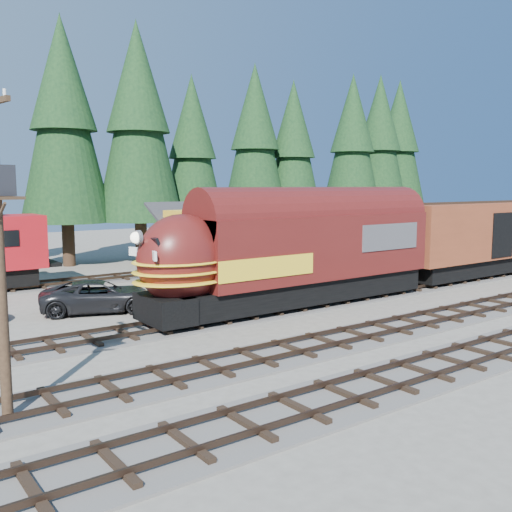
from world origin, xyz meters
TOP-DOWN VIEW (x-y plane):
  - ground at (0.00, 0.00)m, footprint 120.00×120.00m
  - track_siding at (10.00, 4.00)m, footprint 68.00×3.20m
  - track_spur at (-10.00, 18.00)m, footprint 32.00×3.20m
  - depot at (-0.00, 10.50)m, footprint 12.80×7.00m
  - conifer_backdrop at (8.37, 24.63)m, footprint 79.66×22.96m
  - locomotive at (-3.13, 4.00)m, footprint 17.35×3.45m
  - boxcar at (13.81, 4.00)m, footprint 15.19×3.25m
  - pickup_truck_a at (-11.09, 9.07)m, footprint 6.31×4.53m

SIDE VIEW (x-z plane):
  - ground at x=0.00m, z-range 0.00..0.00m
  - track_siding at x=10.00m, z-range -0.11..0.22m
  - track_spur at x=-10.00m, z-range -0.11..0.22m
  - pickup_truck_a at x=-11.09m, z-range 0.00..1.60m
  - locomotive at x=-3.13m, z-range 0.37..5.09m
  - boxcar at x=13.81m, z-range 0.46..5.23m
  - depot at x=0.00m, z-range 0.31..5.61m
  - conifer_backdrop at x=8.37m, z-range 1.82..18.55m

